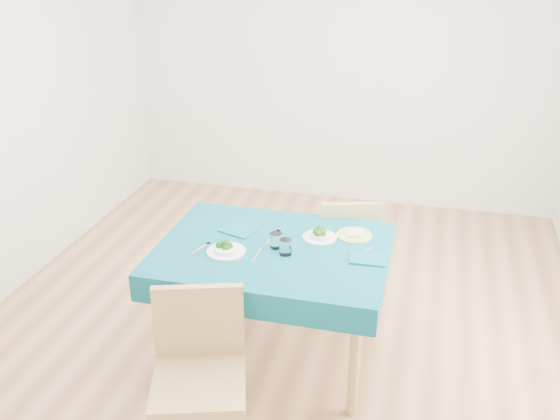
% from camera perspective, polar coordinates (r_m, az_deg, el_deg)
% --- Properties ---
extents(room_shell, '(4.02, 4.52, 2.73)m').
position_cam_1_polar(room_shell, '(3.66, -0.00, 7.11)').
color(room_shell, '#92613C').
rests_on(room_shell, ground).
extents(table, '(1.31, 1.00, 0.76)m').
position_cam_1_polar(table, '(3.79, -0.65, -8.49)').
color(table, '#074553').
rests_on(table, ground).
extents(chair_near, '(0.58, 0.61, 1.12)m').
position_cam_1_polar(chair_near, '(3.07, -7.55, -13.53)').
color(chair_near, '#9E7B4A').
rests_on(chair_near, ground).
extents(chair_far, '(0.51, 0.53, 0.99)m').
position_cam_1_polar(chair_far, '(4.27, 6.11, -2.77)').
color(chair_far, '#9E7B4A').
rests_on(chair_far, ground).
extents(bowl_near, '(0.22, 0.22, 0.07)m').
position_cam_1_polar(bowl_near, '(3.54, -4.95, -3.41)').
color(bowl_near, white).
rests_on(bowl_near, table).
extents(bowl_far, '(0.20, 0.20, 0.06)m').
position_cam_1_polar(bowl_far, '(3.69, 3.66, -2.17)').
color(bowl_far, white).
rests_on(bowl_far, table).
extents(fork_near, '(0.07, 0.18, 0.00)m').
position_cam_1_polar(fork_near, '(3.61, -7.29, -3.51)').
color(fork_near, silver).
rests_on(fork_near, table).
extents(knife_near, '(0.02, 0.20, 0.00)m').
position_cam_1_polar(knife_near, '(3.51, -2.13, -4.12)').
color(knife_near, silver).
rests_on(knife_near, table).
extents(fork_far, '(0.05, 0.20, 0.00)m').
position_cam_1_polar(fork_far, '(3.71, -0.61, -2.45)').
color(fork_far, silver).
rests_on(fork_far, table).
extents(knife_far, '(0.10, 0.17, 0.00)m').
position_cam_1_polar(knife_far, '(3.56, 7.58, -3.92)').
color(knife_far, silver).
rests_on(knife_far, table).
extents(napkin_near, '(0.23, 0.20, 0.01)m').
position_cam_1_polar(napkin_near, '(3.78, -3.89, -1.88)').
color(napkin_near, '#0A4E5C').
rests_on(napkin_near, table).
extents(napkin_far, '(0.20, 0.15, 0.01)m').
position_cam_1_polar(napkin_far, '(3.49, 8.02, -4.48)').
color(napkin_far, '#0A4E5C').
rests_on(napkin_far, table).
extents(tumbler_center, '(0.07, 0.07, 0.09)m').
position_cam_1_polar(tumbler_center, '(3.57, -0.39, -2.81)').
color(tumbler_center, white).
rests_on(tumbler_center, table).
extents(tumbler_side, '(0.07, 0.07, 0.09)m').
position_cam_1_polar(tumbler_side, '(3.50, 0.50, -3.40)').
color(tumbler_side, white).
rests_on(tumbler_side, table).
extents(side_plate, '(0.21, 0.21, 0.01)m').
position_cam_1_polar(side_plate, '(3.75, 6.80, -2.31)').
color(side_plate, '#A9C15E').
rests_on(side_plate, table).
extents(bread_slice, '(0.11, 0.11, 0.01)m').
position_cam_1_polar(bread_slice, '(3.74, 6.81, -2.14)').
color(bread_slice, beige).
rests_on(bread_slice, side_plate).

